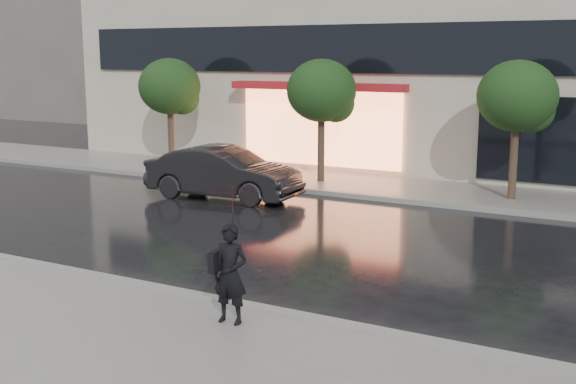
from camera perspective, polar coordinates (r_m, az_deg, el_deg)
The scene contains 11 objects.
ground at distance 13.35m, azimuth -5.05°, elevation -7.28°, with size 120.00×120.00×0.00m, color black.
sidewalk_near at distance 10.97m, azimuth -14.77°, elevation -11.43°, with size 60.00×4.50×0.12m, color slate.
sidewalk_far at distance 22.31m, azimuth 9.81°, elevation 0.18°, with size 60.00×3.50×0.12m, color slate.
curb_near at distance 12.56m, azimuth -7.62°, elevation -8.19°, with size 60.00×0.25×0.14m, color gray.
curb_far at distance 20.70m, azimuth 8.20°, elevation -0.59°, with size 60.00×0.25×0.14m, color gray.
bg_building_left at distance 50.69m, azimuth -15.32°, elevation 12.64°, with size 14.00×10.00×12.00m, color #59544F.
tree_far_west at distance 26.10m, azimuth -9.19°, elevation 8.07°, with size 2.20×2.20×3.99m.
tree_mid_west at distance 22.89m, azimuth 2.84°, elevation 7.81°, with size 2.20×2.20×3.99m.
tree_mid_east at distance 20.96m, azimuth 17.84°, elevation 7.02°, with size 2.20×2.20×3.99m.
parked_car at distance 20.94m, azimuth -5.13°, elevation 1.51°, with size 1.59×4.56×1.50m, color black.
pedestrian_with_umbrella at distance 10.79m, azimuth -4.50°, elevation -3.41°, with size 0.90×0.91×2.14m.
Camera 1 is at (7.14, -10.49, 4.17)m, focal length 45.00 mm.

